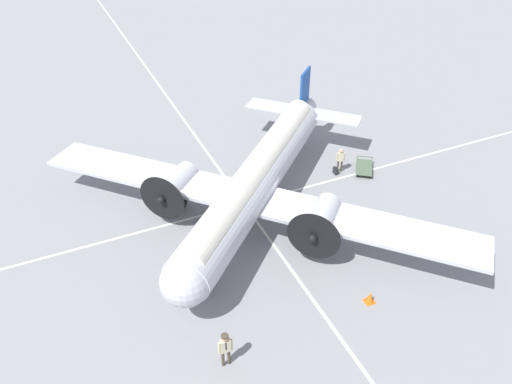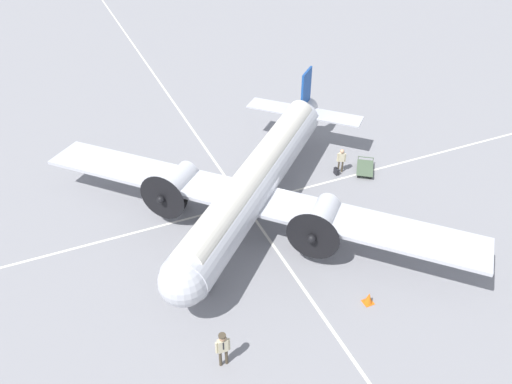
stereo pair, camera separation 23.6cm
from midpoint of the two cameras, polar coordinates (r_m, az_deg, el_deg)
ground_plane at (r=29.07m, az=-0.23°, el=-2.45°), size 300.00×300.00×0.00m
apron_line_eastwest at (r=28.98m, az=-0.73°, el=-2.58°), size 120.00×0.16×0.01m
apron_line_northsouth at (r=29.88m, az=-1.11°, el=-1.24°), size 0.16×120.00×0.01m
airliner_main at (r=27.37m, az=-0.53°, el=1.07°), size 20.14×20.05×5.40m
crew_foreground at (r=21.07m, az=-3.86°, el=-17.20°), size 0.33×0.63×1.86m
passenger_boarding at (r=32.58m, az=9.43°, el=3.88°), size 0.33×0.54×1.70m
suitcase_near_door at (r=32.73m, az=8.87°, el=2.41°), size 0.41×0.19×0.48m
baggage_cart at (r=33.31m, az=12.05°, el=2.76°), size 2.21×1.99×0.56m
traffic_cone at (r=24.46m, az=12.62°, el=-11.67°), size 0.47×0.47×0.62m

